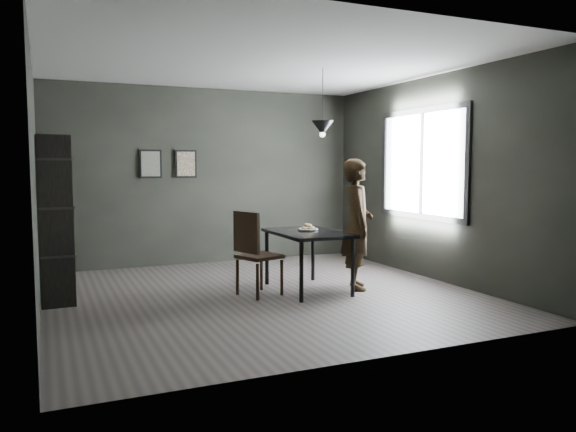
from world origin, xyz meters
name	(u,v)px	position (x,y,z in m)	size (l,w,h in m)	color
ground	(263,295)	(0.00, 0.00, 0.00)	(5.00, 5.00, 0.00)	#393331
back_wall	(207,176)	(0.00, 2.50, 1.40)	(5.00, 0.10, 2.80)	black
ceiling	(263,61)	(0.00, 0.00, 2.80)	(5.00, 5.00, 0.02)	silver
window_assembly	(422,164)	(2.47, 0.20, 1.60)	(0.04, 1.96, 1.56)	white
cafe_table	(308,238)	(0.60, 0.00, 0.67)	(0.80, 1.20, 0.75)	black
white_plate	(308,230)	(0.66, 0.12, 0.76)	(0.23, 0.23, 0.01)	silver
donut_pile	(308,227)	(0.66, 0.12, 0.79)	(0.19, 0.19, 0.08)	beige
woman	(357,224)	(1.22, -0.16, 0.83)	(0.61, 0.40, 1.66)	black
wood_chair	(254,248)	(-0.14, -0.03, 0.59)	(0.57, 0.57, 1.03)	black
shelf_unit	(55,220)	(-2.32, 0.60, 0.96)	(0.36, 0.64, 1.91)	black
pendant_lamp	(322,128)	(0.85, 0.10, 2.05)	(0.28, 0.28, 0.86)	black
framed_print_left	(151,164)	(-0.90, 2.47, 1.60)	(0.34, 0.04, 0.44)	black
framed_print_right	(186,164)	(-0.35, 2.47, 1.60)	(0.34, 0.04, 0.44)	black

